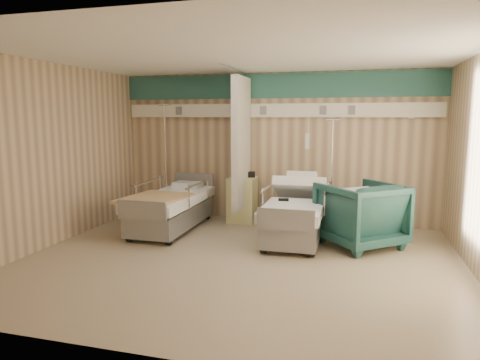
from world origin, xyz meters
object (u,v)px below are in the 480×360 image
at_px(bed_left, 172,212).
at_px(visitor_armchair, 360,215).
at_px(iv_stand_right, 330,208).
at_px(bedside_cabinet, 242,200).
at_px(iv_stand_left, 167,195).
at_px(bed_right, 296,220).

bearing_deg(bed_left, visitor_armchair, -2.45).
height_order(bed_left, iv_stand_right, iv_stand_right).
relative_size(bedside_cabinet, iv_stand_left, 0.38).
distance_m(visitor_armchair, iv_stand_right, 1.00).
bearing_deg(visitor_armchair, bedside_cabinet, -65.93).
xyz_separation_m(bedside_cabinet, iv_stand_left, (-1.53, -0.07, 0.03)).
relative_size(visitor_armchair, iv_stand_right, 0.56).
relative_size(bed_right, bed_left, 1.00).
height_order(bed_left, iv_stand_left, iv_stand_left).
distance_m(bedside_cabinet, iv_stand_left, 1.53).
bearing_deg(visitor_armchair, iv_stand_left, -55.00).
distance_m(bedside_cabinet, iv_stand_right, 1.66).
bearing_deg(bed_left, iv_stand_left, 119.94).
bearing_deg(bed_right, visitor_armchair, -7.76).
relative_size(iv_stand_right, iv_stand_left, 0.87).
bearing_deg(iv_stand_right, iv_stand_left, 177.91).
bearing_deg(iv_stand_left, bed_right, -17.27).
bearing_deg(bedside_cabinet, iv_stand_right, -6.32).
xyz_separation_m(bed_right, visitor_armchair, (1.01, -0.14, 0.18)).
height_order(bed_right, visitor_armchair, visitor_armchair).
distance_m(bed_left, bedside_cabinet, 1.39).
distance_m(bed_right, iv_stand_right, 0.88).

